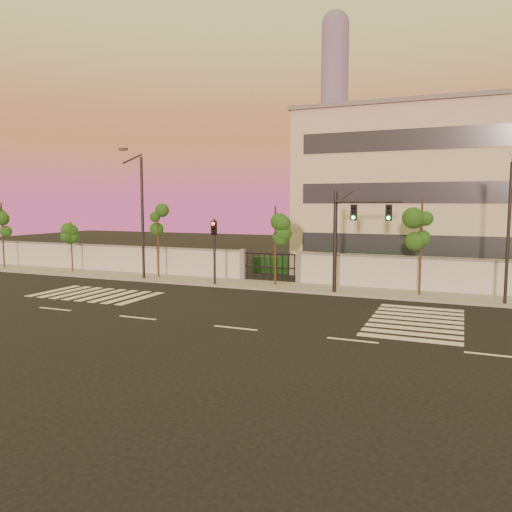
# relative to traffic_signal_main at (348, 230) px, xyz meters

# --- Properties ---
(ground) EXTENTS (120.00, 120.00, 0.00)m
(ground) POSITION_rel_traffic_signal_main_xyz_m (-2.73, -9.43, -3.78)
(ground) COLOR black
(ground) RESTS_ON ground
(sidewalk) EXTENTS (60.00, 3.00, 0.15)m
(sidewalk) POSITION_rel_traffic_signal_main_xyz_m (-2.73, 1.07, -3.71)
(sidewalk) COLOR gray
(sidewalk) RESTS_ON ground
(perimeter_wall) EXTENTS (60.00, 0.36, 2.20)m
(perimeter_wall) POSITION_rel_traffic_signal_main_xyz_m (-2.63, 2.57, -2.71)
(perimeter_wall) COLOR silver
(perimeter_wall) RESTS_ON ground
(hedge_row) EXTENTS (41.00, 4.25, 1.80)m
(hedge_row) POSITION_rel_traffic_signal_main_xyz_m (-1.57, 5.31, -2.97)
(hedge_row) COLOR black
(hedge_row) RESTS_ON ground
(institutional_building) EXTENTS (24.40, 12.40, 12.25)m
(institutional_building) POSITION_rel_traffic_signal_main_xyz_m (6.27, 12.56, 2.37)
(institutional_building) COLOR beige
(institutional_building) RESTS_ON ground
(distant_skyscraper) EXTENTS (16.00, 16.00, 118.00)m
(distant_skyscraper) POSITION_rel_traffic_signal_main_xyz_m (-67.73, 270.57, 58.20)
(distant_skyscraper) COLOR slate
(distant_skyscraper) RESTS_ON ground
(road_markings) EXTENTS (57.00, 7.62, 0.02)m
(road_markings) POSITION_rel_traffic_signal_main_xyz_m (-4.31, -5.67, -3.77)
(road_markings) COLOR silver
(road_markings) RESTS_ON ground
(street_tree_a) EXTENTS (1.54, 1.22, 5.35)m
(street_tree_a) POSITION_rel_traffic_signal_main_xyz_m (-28.08, 0.85, 0.15)
(street_tree_a) COLOR #382314
(street_tree_a) RESTS_ON ground
(street_tree_b) EXTENTS (1.30, 1.04, 3.94)m
(street_tree_b) POSITION_rel_traffic_signal_main_xyz_m (-21.27, 1.09, -0.89)
(street_tree_b) COLOR #382314
(street_tree_b) RESTS_ON ground
(street_tree_c) EXTENTS (1.48, 1.18, 5.17)m
(street_tree_c) POSITION_rel_traffic_signal_main_xyz_m (-13.54, 1.12, 0.02)
(street_tree_c) COLOR #382314
(street_tree_c) RESTS_ON ground
(street_tree_d) EXTENTS (1.52, 1.21, 5.12)m
(street_tree_d) POSITION_rel_traffic_signal_main_xyz_m (-4.81, 1.09, -0.02)
(street_tree_d) COLOR #382314
(street_tree_d) RESTS_ON ground
(street_tree_e) EXTENTS (1.53, 1.22, 5.56)m
(street_tree_e) POSITION_rel_traffic_signal_main_xyz_m (3.93, 1.03, 0.30)
(street_tree_e) COLOR #382314
(street_tree_e) RESTS_ON ground
(traffic_signal_main) EXTENTS (3.77, 0.80, 5.99)m
(traffic_signal_main) POSITION_rel_traffic_signal_main_xyz_m (0.00, 0.00, 0.00)
(traffic_signal_main) COLOR black
(traffic_signal_main) RESTS_ON ground
(traffic_signal_secondary) EXTENTS (0.34, 0.33, 4.31)m
(traffic_signal_secondary) POSITION_rel_traffic_signal_main_xyz_m (-8.55, -0.08, -1.05)
(traffic_signal_secondary) COLOR black
(traffic_signal_secondary) RESTS_ON ground
(streetlight_west) EXTENTS (0.53, 2.12, 8.81)m
(streetlight_west) POSITION_rel_traffic_signal_main_xyz_m (-14.18, 0.03, 0.98)
(streetlight_west) COLOR black
(streetlight_west) RESTS_ON ground
(streetlight_east) EXTENTS (0.46, 1.86, 7.71)m
(streetlight_east) POSITION_rel_traffic_signal_main_xyz_m (8.20, -0.14, 0.38)
(streetlight_east) COLOR black
(streetlight_east) RESTS_ON ground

